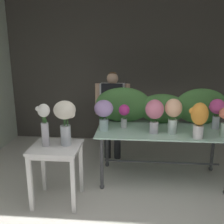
{
  "coord_description": "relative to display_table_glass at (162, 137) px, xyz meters",
  "views": [
    {
      "loc": [
        -0.06,
        -1.93,
        2.03
      ],
      "look_at": [
        -0.36,
        1.46,
        1.15
      ],
      "focal_mm": 41.14,
      "sensor_mm": 36.0,
      "label": 1
    }
  ],
  "objects": [
    {
      "name": "foliage_backdrop",
      "position": [
        -0.04,
        0.34,
        0.39
      ],
      "size": [
        2.1,
        0.29,
        0.57
      ],
      "color": "#477F3D",
      "rests_on": "display_table_glass"
    },
    {
      "name": "display_table_glass",
      "position": [
        0.0,
        0.0,
        0.0
      ],
      "size": [
        1.95,
        0.92,
        0.82
      ],
      "color": "#ABD5C0",
      "rests_on": "ground"
    },
    {
      "name": "vase_white_roses_tall",
      "position": [
        -1.55,
        -0.71,
        0.39
      ],
      "size": [
        0.17,
        0.15,
        0.55
      ],
      "color": "silver",
      "rests_on": "side_table_white"
    },
    {
      "name": "vase_sunset_roses",
      "position": [
        0.43,
        -0.35,
        0.4
      ],
      "size": [
        0.25,
        0.23,
        0.49
      ],
      "color": "silver",
      "rests_on": "display_table_glass"
    },
    {
      "name": "vase_lilac_snapdragons",
      "position": [
        -0.87,
        -0.12,
        0.41
      ],
      "size": [
        0.28,
        0.28,
        0.46
      ],
      "color": "silver",
      "rests_on": "display_table_glass"
    },
    {
      "name": "vase_peach_anemones",
      "position": [
        0.12,
        -0.16,
        0.42
      ],
      "size": [
        0.24,
        0.24,
        0.5
      ],
      "color": "silver",
      "rests_on": "display_table_glass"
    },
    {
      "name": "wall_back",
      "position": [
        -0.38,
        1.77,
        0.79
      ],
      "size": [
        5.58,
        0.12,
        2.97
      ],
      "primitive_type": "cube",
      "color": "#4C4742",
      "rests_on": "ground"
    },
    {
      "name": "florist",
      "position": [
        -0.81,
        0.7,
        0.28
      ],
      "size": [
        0.61,
        0.24,
        1.59
      ],
      "color": "#232328",
      "rests_on": "ground"
    },
    {
      "name": "side_table_white",
      "position": [
        -1.42,
        -0.71,
        -0.03
      ],
      "size": [
        0.62,
        0.56,
        0.78
      ],
      "color": "white",
      "rests_on": "ground"
    },
    {
      "name": "vase_fuchsia_hydrangea",
      "position": [
        0.8,
        0.11,
        0.41
      ],
      "size": [
        0.24,
        0.23,
        0.45
      ],
      "color": "silver",
      "rests_on": "display_table_glass"
    },
    {
      "name": "ground_plane",
      "position": [
        -0.38,
        0.0,
        -0.7
      ],
      "size": [
        7.78,
        7.78,
        0.0
      ],
      "primitive_type": "plane",
      "color": "silver"
    },
    {
      "name": "vase_cream_lisianthus_tall",
      "position": [
        -1.29,
        -0.65,
        0.46
      ],
      "size": [
        0.28,
        0.28,
        0.58
      ],
      "color": "silver",
      "rests_on": "side_table_white"
    },
    {
      "name": "vase_rosy_stock",
      "position": [
        -0.15,
        -0.18,
        0.43
      ],
      "size": [
        0.26,
        0.26,
        0.49
      ],
      "color": "silver",
      "rests_on": "display_table_glass"
    },
    {
      "name": "vase_magenta_lilies",
      "position": [
        -0.58,
        0.03,
        0.34
      ],
      "size": [
        0.16,
        0.16,
        0.36
      ],
      "color": "silver",
      "rests_on": "display_table_glass"
    }
  ]
}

